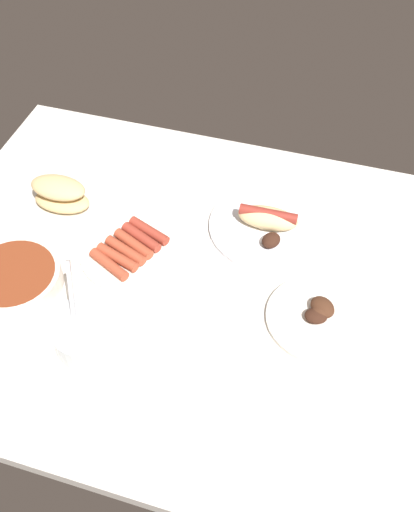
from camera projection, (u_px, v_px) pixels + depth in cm
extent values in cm
cube|color=silver|center=(198.00, 282.00, 118.42)|extent=(120.00, 90.00, 3.00)
cylinder|color=white|center=(317.00, 318.00, 110.25)|extent=(20.17, 20.17, 1.00)
ellipsoid|color=#381E14|center=(316.00, 316.00, 108.61)|extent=(5.19, 4.55, 2.31)
ellipsoid|color=#472819|center=(319.00, 313.00, 108.94)|extent=(5.19, 4.85, 2.41)
ellipsoid|color=#472819|center=(322.00, 307.00, 109.66)|extent=(6.68, 6.59, 2.74)
cylinder|color=silver|center=(89.00, 332.00, 105.50)|extent=(13.80, 13.80, 5.61)
cylinder|color=beige|center=(88.00, 329.00, 104.64)|extent=(12.14, 12.14, 2.53)
cube|color=#B7B7BC|center=(72.00, 302.00, 102.59)|extent=(4.03, 9.19, 13.78)
ellipsoid|color=#DBB77A|center=(62.00, 201.00, 129.27)|extent=(13.23, 7.77, 3.60)
ellipsoid|color=#DBB77A|center=(58.00, 188.00, 126.83)|extent=(13.17, 7.67, 3.60)
cylinder|color=white|center=(130.00, 252.00, 121.09)|extent=(21.41, 21.41, 1.00)
cylinder|color=#9E3828|center=(149.00, 231.00, 122.88)|extent=(10.06, 5.71, 2.20)
cylinder|color=#9E3828|center=(141.00, 237.00, 121.67)|extent=(9.98, 6.08, 2.20)
cylinder|color=#AD472D|center=(134.00, 244.00, 120.47)|extent=(9.97, 6.13, 2.20)
cylinder|color=#AD472D|center=(126.00, 251.00, 119.26)|extent=(10.07, 5.70, 2.20)
cylinder|color=#AD472D|center=(117.00, 257.00, 118.06)|extent=(10.13, 5.29, 2.20)
cylinder|color=#AD472D|center=(109.00, 264.00, 116.85)|extent=(9.92, 6.29, 2.20)
cylinder|color=white|center=(15.00, 280.00, 114.08)|extent=(18.81, 18.81, 4.56)
cylinder|color=maroon|center=(13.00, 274.00, 112.64)|extent=(16.93, 16.93, 1.00)
cylinder|color=white|center=(267.00, 226.00, 125.90)|extent=(25.79, 25.79, 1.00)
ellipsoid|color=#E5C689|center=(268.00, 218.00, 123.83)|extent=(13.46, 6.28, 4.40)
cylinder|color=maroon|center=(268.00, 214.00, 122.90)|extent=(12.72, 2.66, 2.40)
ellipsoid|color=#381E14|center=(271.00, 240.00, 120.72)|extent=(5.25, 5.58, 2.80)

